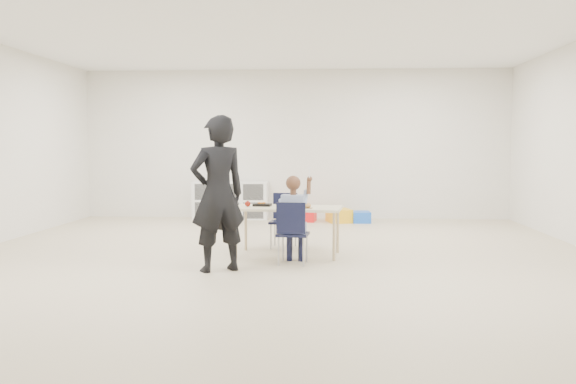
# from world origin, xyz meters

# --- Properties ---
(room) EXTENTS (9.00, 9.02, 2.80)m
(room) POSITION_xyz_m (0.00, 0.00, 1.40)
(room) COLOR #C3B396
(room) RESTS_ON ground
(table) EXTENTS (1.38, 0.79, 0.61)m
(table) POSITION_xyz_m (0.11, 0.49, 0.31)
(table) COLOR beige
(table) RESTS_ON ground
(chair_near) EXTENTS (0.38, 0.36, 0.73)m
(chair_near) POSITION_xyz_m (0.21, -0.07, 0.36)
(chair_near) COLOR black
(chair_near) RESTS_ON ground
(chair_far) EXTENTS (0.38, 0.36, 0.73)m
(chair_far) POSITION_xyz_m (0.02, 1.05, 0.36)
(chair_far) COLOR black
(chair_far) RESTS_ON ground
(child) EXTENTS (0.53, 0.53, 1.15)m
(child) POSITION_xyz_m (0.21, -0.07, 0.57)
(child) COLOR #99AACF
(child) RESTS_ON chair_near
(lunch_tray_near) EXTENTS (0.23, 0.18, 0.03)m
(lunch_tray_near) POSITION_xyz_m (0.25, 0.50, 0.62)
(lunch_tray_near) COLOR black
(lunch_tray_near) RESTS_ON table
(lunch_tray_far) EXTENTS (0.23, 0.18, 0.03)m
(lunch_tray_far) POSITION_xyz_m (-0.21, 0.59, 0.62)
(lunch_tray_far) COLOR black
(lunch_tray_far) RESTS_ON table
(milk_carton) EXTENTS (0.08, 0.08, 0.10)m
(milk_carton) POSITION_xyz_m (0.15, 0.36, 0.66)
(milk_carton) COLOR white
(milk_carton) RESTS_ON table
(bread_roll) EXTENTS (0.09, 0.09, 0.07)m
(bread_roll) POSITION_xyz_m (0.36, 0.34, 0.64)
(bread_roll) COLOR tan
(bread_roll) RESTS_ON table
(apple_near) EXTENTS (0.07, 0.07, 0.07)m
(apple_near) POSITION_xyz_m (0.03, 0.57, 0.64)
(apple_near) COLOR maroon
(apple_near) RESTS_ON table
(apple_far) EXTENTS (0.07, 0.07, 0.07)m
(apple_far) POSITION_xyz_m (-0.39, 0.50, 0.64)
(apple_far) COLOR maroon
(apple_far) RESTS_ON table
(cubby_shelf) EXTENTS (1.40, 0.40, 0.70)m
(cubby_shelf) POSITION_xyz_m (-1.20, 4.28, 0.35)
(cubby_shelf) COLOR white
(cubby_shelf) RESTS_ON ground
(adult) EXTENTS (0.74, 0.66, 1.69)m
(adult) POSITION_xyz_m (-0.58, -0.53, 0.84)
(adult) COLOR black
(adult) RESTS_ON ground
(bin_red) EXTENTS (0.36, 0.44, 0.20)m
(bin_red) POSITION_xyz_m (0.24, 3.98, 0.10)
(bin_red) COLOR red
(bin_red) RESTS_ON ground
(bin_yellow) EXTENTS (0.49, 0.57, 0.24)m
(bin_yellow) POSITION_xyz_m (0.82, 3.90, 0.12)
(bin_yellow) COLOR yellow
(bin_yellow) RESTS_ON ground
(bin_blue) EXTENTS (0.34, 0.42, 0.20)m
(bin_blue) POSITION_xyz_m (1.22, 3.88, 0.10)
(bin_blue) COLOR blue
(bin_blue) RESTS_ON ground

